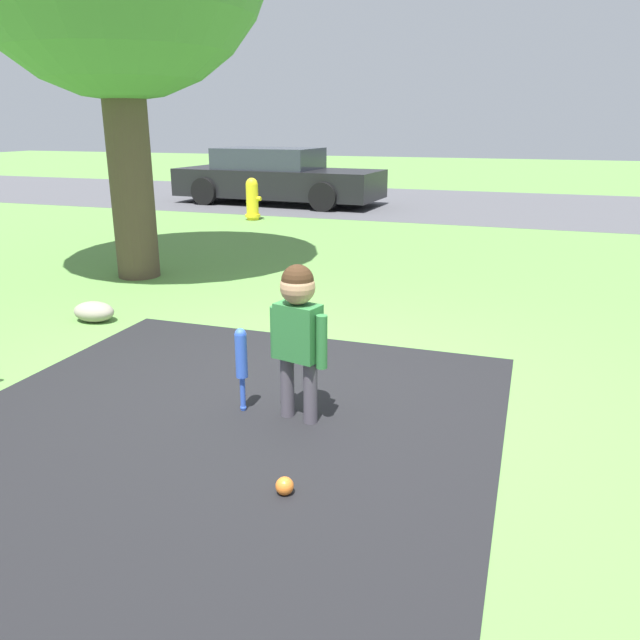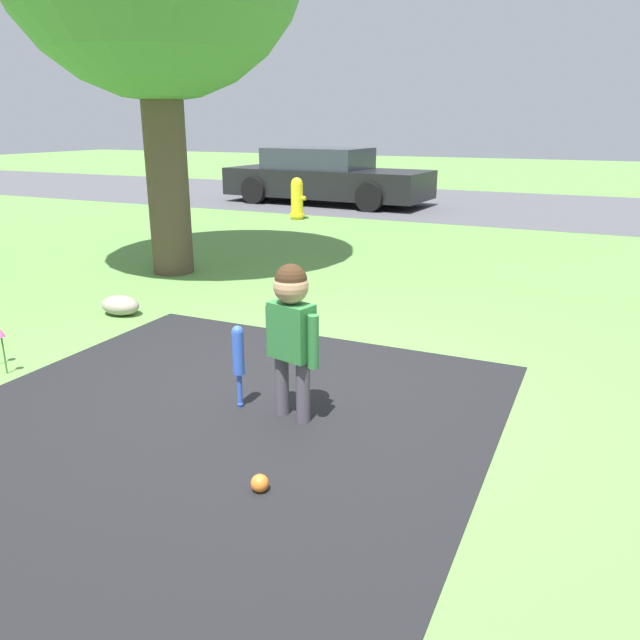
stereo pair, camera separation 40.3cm
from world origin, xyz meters
name	(u,v)px [view 2 (the right image)]	position (x,y,z in m)	size (l,w,h in m)	color
ground_plane	(292,384)	(0.00, 0.00, 0.00)	(60.00, 60.00, 0.00)	#5B8C42
street_strip	(515,207)	(0.00, 10.52, 0.00)	(40.00, 6.00, 0.01)	#4C4C51
child	(291,321)	(0.24, -0.46, 0.63)	(0.39, 0.21, 0.97)	#4C4751
baseball_bat	(238,355)	(-0.13, -0.47, 0.35)	(0.07, 0.07, 0.55)	blue
sports_ball	(260,483)	(0.46, -1.25, 0.05)	(0.09, 0.09, 0.09)	orange
fire_hydrant	(297,199)	(-3.48, 6.97, 0.38)	(0.32, 0.28, 0.77)	yellow
parked_car	(325,177)	(-4.01, 9.39, 0.58)	(4.66, 2.05, 1.21)	black
edging_rock	(120,305)	(-2.23, 0.79, 0.09)	(0.39, 0.27, 0.18)	gray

